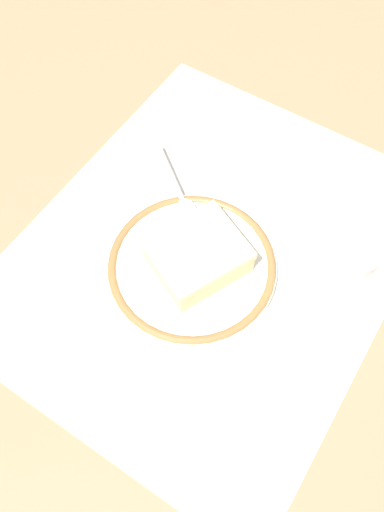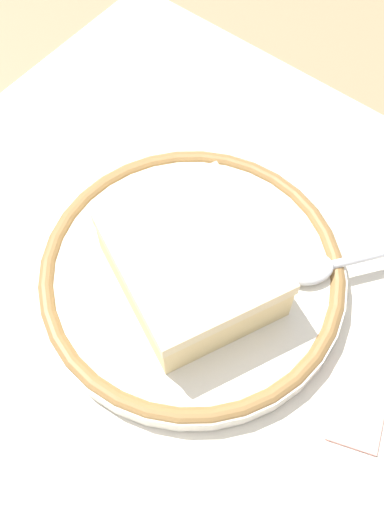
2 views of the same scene
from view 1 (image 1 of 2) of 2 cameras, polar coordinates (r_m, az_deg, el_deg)
name	(u,v)px [view 1 (image 1 of 2)]	position (r m, az deg, el deg)	size (l,w,h in m)	color
ground_plane	(210,252)	(0.64, 1.99, 0.44)	(2.40, 2.40, 0.00)	#9E7551
placemat	(210,252)	(0.64, 2.00, 0.47)	(0.52, 0.42, 0.00)	beige
plate	(192,266)	(0.62, 0.00, -1.13)	(0.20, 0.20, 0.02)	silver
cake_slice	(199,256)	(0.60, 0.80, -0.05)	(0.13, 0.12, 0.04)	beige
spoon	(182,197)	(0.66, -1.14, 6.43)	(0.09, 0.11, 0.01)	silver
cup	(343,265)	(0.61, 16.11, -0.95)	(0.07, 0.07, 0.09)	silver
sugar_packet	(249,194)	(0.69, 6.21, 6.68)	(0.05, 0.03, 0.01)	#E5998C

